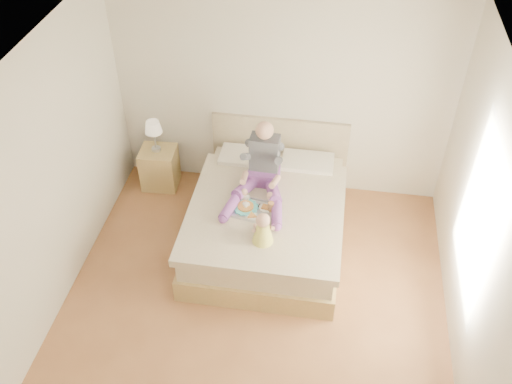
# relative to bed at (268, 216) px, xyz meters

# --- Properties ---
(room) EXTENTS (4.02, 4.22, 2.71)m
(room) POSITION_rel_bed_xyz_m (0.08, -1.08, 1.19)
(room) COLOR brown
(room) RESTS_ON ground
(bed) EXTENTS (1.70, 2.18, 1.00)m
(bed) POSITION_rel_bed_xyz_m (0.00, 0.00, 0.00)
(bed) COLOR #9B7F48
(bed) RESTS_ON ground
(nightstand) EXTENTS (0.46, 0.42, 0.54)m
(nightstand) POSITION_rel_bed_xyz_m (-1.52, 0.72, -0.05)
(nightstand) COLOR #9B7F48
(nightstand) RESTS_ON ground
(lamp) EXTENTS (0.21, 0.21, 0.43)m
(lamp) POSITION_rel_bed_xyz_m (-1.53, 0.73, 0.55)
(lamp) COLOR #B7B8BF
(lamp) RESTS_ON nightstand
(adult) EXTENTS (0.69, 0.99, 0.82)m
(adult) POSITION_rel_bed_xyz_m (-0.10, 0.14, 0.53)
(adult) COLOR #66327D
(adult) RESTS_ON bed
(tray) EXTENTS (0.50, 0.43, 0.13)m
(tray) POSITION_rel_bed_xyz_m (-0.13, -0.25, 0.32)
(tray) COLOR #B7B8BF
(tray) RESTS_ON bed
(baby) EXTENTS (0.26, 0.33, 0.37)m
(baby) POSITION_rel_bed_xyz_m (0.04, -0.68, 0.44)
(baby) COLOR #E0D946
(baby) RESTS_ON bed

